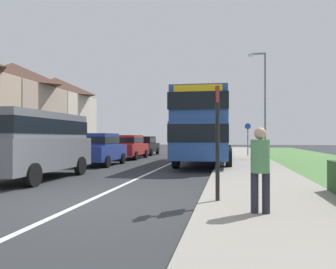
{
  "coord_description": "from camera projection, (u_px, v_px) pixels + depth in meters",
  "views": [
    {
      "loc": [
        3.24,
        -7.14,
        1.49
      ],
      "look_at": [
        0.8,
        6.45,
        1.6
      ],
      "focal_mm": 36.16,
      "sensor_mm": 36.0,
      "label": 1
    }
  ],
  "objects": [
    {
      "name": "bus_stop_sign",
      "position": [
        218.0,
        135.0,
        7.33
      ],
      "size": [
        0.09,
        0.52,
        2.6
      ],
      "color": "black",
      "rests_on": "ground_plane"
    },
    {
      "name": "pedestrian_at_stop",
      "position": [
        260.0,
        166.0,
        6.11
      ],
      "size": [
        0.34,
        0.34,
        1.67
      ],
      "color": "#23232D",
      "rests_on": "ground_plane"
    },
    {
      "name": "double_decker_bus",
      "position": [
        206.0,
        125.0,
        18.8
      ],
      "size": [
        2.8,
        10.23,
        3.7
      ],
      "color": "#284C93",
      "rests_on": "ground_plane"
    },
    {
      "name": "parked_car_blue",
      "position": [
        99.0,
        148.0,
        17.75
      ],
      "size": [
        1.92,
        3.99,
        1.69
      ],
      "color": "navy",
      "rests_on": "ground_plane"
    },
    {
      "name": "ground_plane",
      "position": [
        82.0,
        204.0,
        7.58
      ],
      "size": [
        120.0,
        120.0,
        0.0
      ],
      "primitive_type": "plane",
      "color": "#2D3033"
    },
    {
      "name": "lane_marking_centre",
      "position": [
        157.0,
        170.0,
        15.46
      ],
      "size": [
        0.14,
        60.0,
        0.01
      ],
      "primitive_type": "cube",
      "color": "silver",
      "rests_on": "ground_plane"
    },
    {
      "name": "parked_car_red",
      "position": [
        128.0,
        146.0,
        23.08
      ],
      "size": [
        1.93,
        4.28,
        1.62
      ],
      "color": "#B21E1E",
      "rests_on": "ground_plane"
    },
    {
      "name": "parked_van_grey",
      "position": [
        35.0,
        140.0,
        11.89
      ],
      "size": [
        2.11,
        5.29,
        2.36
      ],
      "color": "slate",
      "rests_on": "ground_plane"
    },
    {
      "name": "street_lamp_mid",
      "position": [
        263.0,
        98.0,
        21.98
      ],
      "size": [
        1.14,
        0.2,
        6.99
      ],
      "color": "slate",
      "rests_on": "ground_plane"
    },
    {
      "name": "pavement_near_side",
      "position": [
        255.0,
        175.0,
        12.75
      ],
      "size": [
        3.2,
        68.0,
        0.12
      ],
      "primitive_type": "cube",
      "color": "gray",
      "rests_on": "ground_plane"
    },
    {
      "name": "house_terrace_far_side",
      "position": [
        12.0,
        109.0,
        26.75
      ],
      "size": [
        6.05,
        19.78,
        7.39
      ],
      "color": "#C1A88E",
      "rests_on": "ground_plane"
    },
    {
      "name": "parked_car_black",
      "position": [
        144.0,
        145.0,
        28.03
      ],
      "size": [
        1.96,
        3.98,
        1.55
      ],
      "color": "black",
      "rests_on": "ground_plane"
    },
    {
      "name": "cycle_route_sign",
      "position": [
        248.0,
        138.0,
        25.08
      ],
      "size": [
        0.44,
        0.08,
        2.52
      ],
      "color": "slate",
      "rests_on": "ground_plane"
    }
  ]
}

